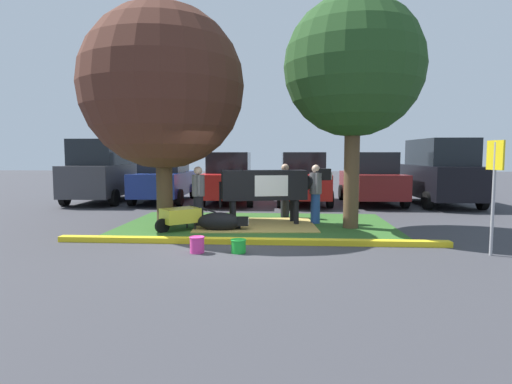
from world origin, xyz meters
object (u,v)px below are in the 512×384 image
at_px(person_handler, 285,189).
at_px(sedan_blue, 165,178).
at_px(wheelbarrow, 180,216).
at_px(parking_sign, 494,175).
at_px(suv_dark_grey, 104,171).
at_px(cow_holstein, 268,185).
at_px(calf_lying, 221,222).
at_px(bucket_pink, 197,244).
at_px(sedan_red, 302,179).
at_px(hatchback_white, 371,179).
at_px(suv_black, 439,172).
at_px(sedan_silver, 229,178).
at_px(person_visitor_far, 198,195).
at_px(person_visitor_near, 316,192).
at_px(shade_tree_right, 354,68).
at_px(shade_tree_left, 163,87).
at_px(bucket_green, 238,246).

distance_m(person_handler, sedan_blue, 6.37).
bearing_deg(wheelbarrow, person_handler, 42.84).
bearing_deg(parking_sign, suv_dark_grey, 142.93).
xyz_separation_m(cow_holstein, sedan_blue, (-4.43, 5.39, -0.11)).
distance_m(cow_holstein, wheelbarrow, 2.57).
bearing_deg(calf_lying, bucket_pink, -92.45).
height_order(sedan_red, hatchback_white, same).
bearing_deg(suv_black, hatchback_white, 175.43).
bearing_deg(person_handler, bucket_pink, -109.76).
bearing_deg(calf_lying, sedan_silver, 95.39).
xyz_separation_m(person_visitor_far, wheelbarrow, (-0.35, -0.70, -0.48)).
relative_size(cow_holstein, person_visitor_near, 1.87).
distance_m(wheelbarrow, parking_sign, 7.08).
height_order(suv_dark_grey, sedan_red, suv_dark_grey).
relative_size(shade_tree_right, suv_black, 1.28).
xyz_separation_m(person_visitor_near, sedan_red, (-0.17, 4.98, 0.09)).
distance_m(shade_tree_left, bucket_pink, 4.93).
height_order(person_visitor_far, suv_black, suv_black).
xyz_separation_m(parking_sign, hatchback_white, (-0.60, 8.64, -0.57)).
distance_m(person_handler, parking_sign, 6.15).
distance_m(parking_sign, sedan_silver, 10.58).
relative_size(bucket_pink, suv_black, 0.07).
xyz_separation_m(person_visitor_far, bucket_pink, (0.59, -3.04, -0.70)).
height_order(bucket_green, suv_black, suv_black).
distance_m(calf_lying, bucket_pink, 2.40).
bearing_deg(person_handler, calf_lying, -123.96).
xyz_separation_m(parking_sign, sedan_blue, (-8.88, 8.70, -0.57)).
relative_size(person_visitor_far, wheelbarrow, 1.17).
distance_m(person_handler, sedan_red, 3.96).
bearing_deg(bucket_green, person_visitor_far, 115.26).
xyz_separation_m(bucket_pink, sedan_red, (2.41, 8.71, 0.81)).
relative_size(suv_dark_grey, sedan_blue, 1.05).
height_order(wheelbarrow, sedan_red, sedan_red).
xyz_separation_m(person_visitor_near, sedan_silver, (-3.08, 4.99, 0.09)).
bearing_deg(shade_tree_right, person_visitor_far, -179.74).
height_order(suv_dark_grey, suv_black, same).
height_order(person_visitor_near, suv_dark_grey, suv_dark_grey).
bearing_deg(person_visitor_near, calf_lying, -151.72).
bearing_deg(suv_black, calf_lying, -140.52).
xyz_separation_m(shade_tree_left, suv_dark_grey, (-4.13, 5.68, -2.44)).
height_order(shade_tree_right, cow_holstein, shade_tree_right).
relative_size(cow_holstein, sedan_silver, 0.70).
distance_m(shade_tree_right, wheelbarrow, 5.83).
relative_size(person_visitor_far, bucket_green, 5.15).
bearing_deg(person_visitor_far, parking_sign, -24.48).
height_order(parking_sign, bucket_pink, parking_sign).
xyz_separation_m(person_handler, person_visitor_far, (-2.32, -1.77, -0.02)).
relative_size(parking_sign, suv_dark_grey, 0.48).
height_order(person_handler, suv_dark_grey, suv_dark_grey).
xyz_separation_m(person_handler, bucket_green, (-0.91, -4.76, -0.75)).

